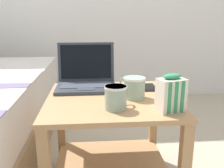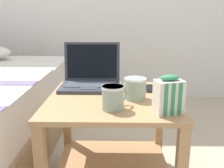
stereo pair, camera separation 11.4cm
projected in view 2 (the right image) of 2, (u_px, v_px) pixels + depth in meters
bedside_table at (112, 132)px, 1.26m from camera, size 0.62×0.59×0.52m
laptop at (91, 78)px, 1.39m from camera, size 0.32×0.26×0.24m
mug_front_left at (135, 87)px, 1.18m from camera, size 0.12×0.13×0.10m
mug_front_right at (113, 96)px, 1.05m from camera, size 0.11×0.12×0.10m
snack_bag at (169, 96)px, 1.00m from camera, size 0.13×0.10×0.16m
cell_phone at (153, 88)px, 1.35m from camera, size 0.08×0.14×0.01m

